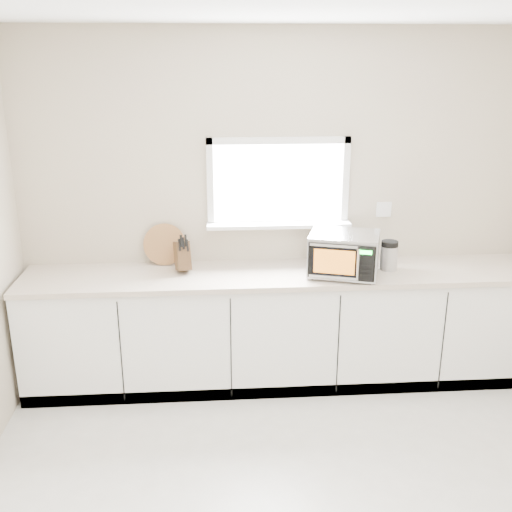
{
  "coord_description": "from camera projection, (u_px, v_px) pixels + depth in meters",
  "views": [
    {
      "loc": [
        -0.51,
        -2.56,
        2.48
      ],
      "look_at": [
        -0.2,
        1.55,
        1.1
      ],
      "focal_mm": 42.0,
      "sensor_mm": 36.0,
      "label": 1
    }
  ],
  "objects": [
    {
      "name": "knife_block",
      "position": [
        182.0,
        255.0,
        4.52
      ],
      "size": [
        0.15,
        0.23,
        0.3
      ],
      "rotation": [
        0.0,
        0.0,
        0.25
      ],
      "color": "#472F19",
      "rests_on": "countertop"
    },
    {
      "name": "coffee_grinder",
      "position": [
        389.0,
        255.0,
        4.57
      ],
      "size": [
        0.15,
        0.15,
        0.23
      ],
      "rotation": [
        0.0,
        0.0,
        0.14
      ],
      "color": "#ADAFB4",
      "rests_on": "countertop"
    },
    {
      "name": "back_wall",
      "position": [
        278.0,
        206.0,
        4.7
      ],
      "size": [
        4.0,
        0.17,
        2.7
      ],
      "color": "#B3A18E",
      "rests_on": "ground"
    },
    {
      "name": "cabinets",
      "position": [
        280.0,
        329.0,
        4.71
      ],
      "size": [
        3.92,
        0.6,
        0.88
      ],
      "primitive_type": "cube",
      "color": "white",
      "rests_on": "ground"
    },
    {
      "name": "countertop",
      "position": [
        281.0,
        275.0,
        4.55
      ],
      "size": [
        3.92,
        0.64,
        0.04
      ],
      "primitive_type": "cube",
      "color": "beige",
      "rests_on": "cabinets"
    },
    {
      "name": "cutting_board",
      "position": [
        165.0,
        244.0,
        4.67
      ],
      "size": [
        0.33,
        0.08,
        0.33
      ],
      "primitive_type": "cylinder",
      "rotation": [
        1.4,
        0.0,
        0.0
      ],
      "color": "#A67840",
      "rests_on": "countertop"
    },
    {
      "name": "microwave",
      "position": [
        344.0,
        254.0,
        4.44
      ],
      "size": [
        0.59,
        0.52,
        0.32
      ],
      "rotation": [
        0.0,
        0.0,
        -0.31
      ],
      "color": "black",
      "rests_on": "countertop"
    }
  ]
}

